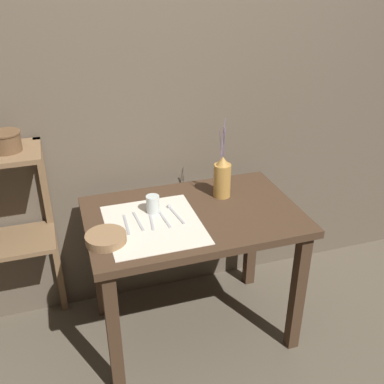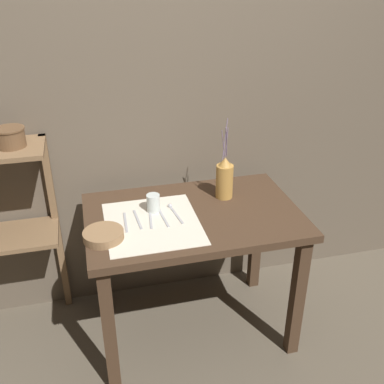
{
  "view_description": "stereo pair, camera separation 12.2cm",
  "coord_description": "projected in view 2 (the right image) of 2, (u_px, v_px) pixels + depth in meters",
  "views": [
    {
      "loc": [
        -0.6,
        -1.84,
        1.89
      ],
      "look_at": [
        -0.01,
        0.0,
        0.88
      ],
      "focal_mm": 42.0,
      "sensor_mm": 36.0,
      "label": 1
    },
    {
      "loc": [
        -0.48,
        -1.88,
        1.89
      ],
      "look_at": [
        -0.01,
        0.0,
        0.88
      ],
      "focal_mm": 42.0,
      "sensor_mm": 36.0,
      "label": 2
    }
  ],
  "objects": [
    {
      "name": "glass_tumbler_near",
      "position": [
        153.0,
        203.0,
        2.23
      ],
      "size": [
        0.07,
        0.07,
        0.09
      ],
      "color": "silver",
      "rests_on": "wooden_table"
    },
    {
      "name": "metal_pot_small",
      "position": [
        10.0,
        137.0,
        2.1
      ],
      "size": [
        0.14,
        0.14,
        0.09
      ],
      "color": "brown",
      "rests_on": "wooden_shelf_unit"
    },
    {
      "name": "wooden_table",
      "position": [
        193.0,
        233.0,
        2.29
      ],
      "size": [
        1.07,
        0.69,
        0.76
      ],
      "color": "#422D1E",
      "rests_on": "ground_plane"
    },
    {
      "name": "pitcher_with_flowers",
      "position": [
        224.0,
        179.0,
        2.34
      ],
      "size": [
        0.09,
        0.09,
        0.43
      ],
      "color": "#B7843D",
      "rests_on": "wooden_table"
    },
    {
      "name": "wooden_bowl",
      "position": [
        103.0,
        235.0,
        2.02
      ],
      "size": [
        0.18,
        0.18,
        0.04
      ],
      "color": "#8E6B47",
      "rests_on": "wooden_table"
    },
    {
      "name": "spoon_outer",
      "position": [
        150.0,
        213.0,
        2.23
      ],
      "size": [
        0.04,
        0.19,
        0.02
      ],
      "color": "#A8A8AD",
      "rests_on": "wooden_table"
    },
    {
      "name": "ground_plane",
      "position": [
        193.0,
        327.0,
        2.59
      ],
      "size": [
        12.0,
        12.0,
        0.0
      ],
      "primitive_type": "plane",
      "color": "brown"
    },
    {
      "name": "linen_cloth",
      "position": [
        152.0,
        223.0,
        2.15
      ],
      "size": [
        0.45,
        0.49,
        0.0
      ],
      "color": "beige",
      "rests_on": "wooden_table"
    },
    {
      "name": "wooden_shelf_unit",
      "position": [
        1.0,
        207.0,
        2.29
      ],
      "size": [
        0.53,
        0.3,
        1.1
      ],
      "color": "brown",
      "rests_on": "ground_plane"
    },
    {
      "name": "spoon_inner",
      "position": [
        172.0,
        209.0,
        2.26
      ],
      "size": [
        0.04,
        0.19,
        0.02
      ],
      "color": "#A8A8AD",
      "rests_on": "wooden_table"
    },
    {
      "name": "stone_wall_back",
      "position": [
        172.0,
        102.0,
        2.43
      ],
      "size": [
        7.0,
        0.06,
        2.4
      ],
      "color": "brown",
      "rests_on": "ground_plane"
    },
    {
      "name": "fork_outer",
      "position": [
        126.0,
        222.0,
        2.15
      ],
      "size": [
        0.02,
        0.18,
        0.0
      ],
      "color": "#A8A8AD",
      "rests_on": "wooden_table"
    },
    {
      "name": "knife_center",
      "position": [
        138.0,
        220.0,
        2.17
      ],
      "size": [
        0.02,
        0.18,
        0.0
      ],
      "color": "#A8A8AD",
      "rests_on": "wooden_table"
    },
    {
      "name": "fork_inner",
      "position": [
        163.0,
        217.0,
        2.19
      ],
      "size": [
        0.03,
        0.18,
        0.0
      ],
      "color": "#A8A8AD",
      "rests_on": "wooden_table"
    }
  ]
}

